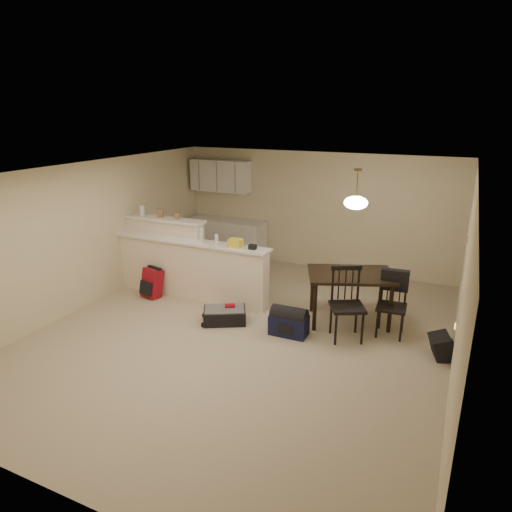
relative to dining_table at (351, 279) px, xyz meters
The scene contains 21 objects.
room 1.85m from the dining_table, 141.01° to the right, with size 7.00×7.02×2.50m.
breakfast_bar 3.14m from the dining_table, behind, with size 3.08×0.58×1.39m.
upper_cabinets 4.36m from the dining_table, 148.40° to the left, with size 1.40×0.34×0.70m, color white.
kitchen_counter 3.98m from the dining_table, 148.49° to the left, with size 1.80×0.60×0.90m, color white.
thermostat 1.83m from the dining_table, 15.08° to the left, with size 0.02×0.12×0.12m, color beige.
jar 4.15m from the dining_table, behind, with size 0.10×0.10×0.20m, color silver.
cereal_box 3.73m from the dining_table, behind, with size 0.10×0.07×0.16m, color #956E4D.
small_box 3.36m from the dining_table, behind, with size 0.08×0.06×0.12m, color #956E4D.
bottle_a 2.69m from the dining_table, behind, with size 0.07×0.07×0.26m, color silver.
bottle_b 2.38m from the dining_table, behind, with size 0.06×0.06×0.18m, color silver.
bag_lump 2.02m from the dining_table, behind, with size 0.22×0.18×0.14m, color #956E4D.
pouch 1.70m from the dining_table, behind, with size 0.12×0.10×0.08m, color #956E4D.
dining_table is the anchor object (origin of this frame).
pendant_lamp 1.25m from the dining_table, 90.00° to the left, with size 0.36×0.36×0.62m.
dining_chair_near 0.65m from the dining_table, 79.48° to the right, with size 0.49×0.46×1.11m, color black, non-canonical shape.
dining_chair_far 0.77m from the dining_table, 16.55° to the right, with size 0.43×0.41×0.99m, color black, non-canonical shape.
suitcase 2.13m from the dining_table, 154.14° to the right, with size 0.68×0.44×0.23m, color black.
red_backpack 3.63m from the dining_table, behind, with size 0.36×0.22×0.53m, color maroon.
navy_duffel 1.25m from the dining_table, 130.48° to the right, with size 0.58×0.32×0.32m, color #121638.
black_daypack 1.68m from the dining_table, 21.57° to the right, with size 0.37×0.26×0.33m, color black.
cardboard_sheet 1.68m from the dining_table, 21.29° to the right, with size 0.38×0.02×0.29m, color #956E4D.
Camera 1 is at (2.88, -5.72, 3.35)m, focal length 32.00 mm.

